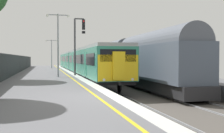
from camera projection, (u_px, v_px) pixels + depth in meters
ground at (161, 108)px, 12.50m from camera, size 17.40×110.00×1.21m
commuter_train_at_platform at (79, 61)px, 38.14m from camera, size 2.83×42.75×3.81m
freight_train_adjacent_track at (112, 59)px, 36.00m from camera, size 2.60×42.60×4.75m
signal_gantry at (77, 40)px, 26.71m from camera, size 1.10×0.24×5.55m
platform_lamp_mid at (58, 40)px, 24.12m from camera, size 2.00×0.20×5.54m
platform_lamp_far at (52, 51)px, 47.53m from camera, size 2.00×0.20×4.87m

